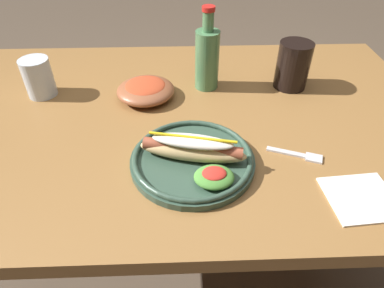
{
  "coord_description": "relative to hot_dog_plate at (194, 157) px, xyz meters",
  "views": [
    {
      "loc": [
        0.04,
        -0.72,
        1.23
      ],
      "look_at": [
        0.06,
        -0.16,
        0.77
      ],
      "focal_mm": 31.48,
      "sensor_mm": 36.0,
      "label": 1
    }
  ],
  "objects": [
    {
      "name": "ground_plane",
      "position": [
        -0.06,
        0.19,
        -0.76
      ],
      "size": [
        8.0,
        8.0,
        0.0
      ],
      "primitive_type": "plane",
      "color": "brown"
    },
    {
      "name": "dining_table",
      "position": [
        -0.06,
        0.19,
        -0.12
      ],
      "size": [
        1.4,
        0.84,
        0.74
      ],
      "color": "olive",
      "rests_on": "ground_plane"
    },
    {
      "name": "hot_dog_plate",
      "position": [
        0.0,
        0.0,
        0.0
      ],
      "size": [
        0.26,
        0.26,
        0.08
      ],
      "color": "#334C3D",
      "rests_on": "dining_table"
    },
    {
      "name": "fork",
      "position": [
        0.23,
        0.02,
        -0.02
      ],
      "size": [
        0.12,
        0.06,
        0.0
      ],
      "rotation": [
        0.0,
        0.0,
        -0.37
      ],
      "color": "silver",
      "rests_on": "dining_table"
    },
    {
      "name": "soda_cup",
      "position": [
        0.29,
        0.32,
        0.04
      ],
      "size": [
        0.09,
        0.09,
        0.13
      ],
      "primitive_type": "cylinder",
      "color": "black",
      "rests_on": "dining_table"
    },
    {
      "name": "water_cup",
      "position": [
        -0.41,
        0.3,
        0.03
      ],
      "size": [
        0.08,
        0.08,
        0.1
      ],
      "primitive_type": "cylinder",
      "color": "silver",
      "rests_on": "dining_table"
    },
    {
      "name": "glass_bottle",
      "position": [
        0.05,
        0.33,
        0.07
      ],
      "size": [
        0.07,
        0.07,
        0.23
      ],
      "color": "#4C7F51",
      "rests_on": "dining_table"
    },
    {
      "name": "side_bowl",
      "position": [
        -0.12,
        0.28,
        0.0
      ],
      "size": [
        0.16,
        0.16,
        0.05
      ],
      "color": "brown",
      "rests_on": "dining_table"
    },
    {
      "name": "napkin",
      "position": [
        0.32,
        -0.11,
        -0.02
      ],
      "size": [
        0.14,
        0.13,
        0.0
      ],
      "primitive_type": "cube",
      "rotation": [
        0.0,
        0.0,
        0.08
      ],
      "color": "white",
      "rests_on": "dining_table"
    }
  ]
}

